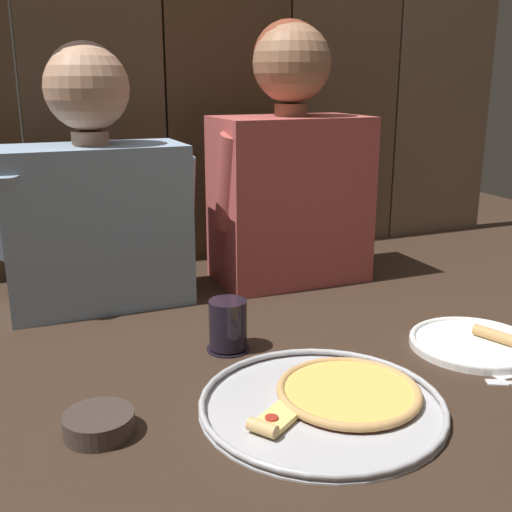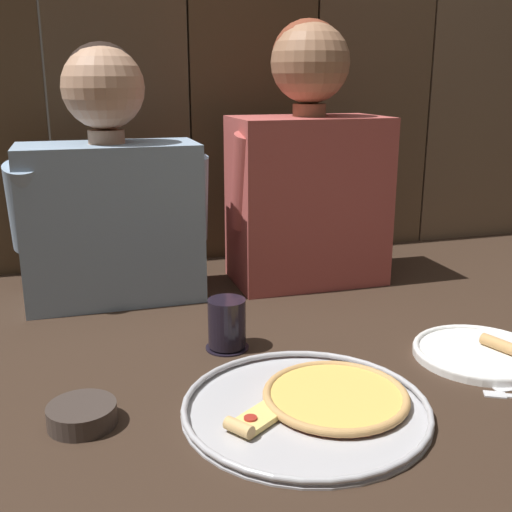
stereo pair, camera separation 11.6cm
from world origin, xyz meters
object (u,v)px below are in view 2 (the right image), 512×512
Objects in this scene: drinking_glass at (227,325)px; dipping_bowl at (82,414)px; pizza_tray at (314,403)px; diner_left at (110,188)px; diner_right at (308,166)px; dinner_plate at (480,353)px.

drinking_glass reaches higher than dipping_bowl.
pizza_tray is 3.75× the size of dipping_bowl.
diner_right is (0.48, 0.00, 0.03)m from diner_left.
dipping_bowl is at bearing -143.52° from drinking_glass.
drinking_glass is at bearing -129.92° from diner_right.
diner_left is (-0.18, 0.36, 0.21)m from drinking_glass.
pizza_tray is at bearing -9.36° from dipping_bowl.
dipping_bowl is 0.18× the size of diner_left.
dinner_plate is at bearing 13.20° from pizza_tray.
diner_left is at bearing 139.45° from dinner_plate.
pizza_tray is 3.92× the size of drinking_glass.
diner_left is at bearing -179.99° from diner_right.
pizza_tray is 0.72m from diner_right.
dinner_plate is 0.72m from dipping_bowl.
pizza_tray is 0.38m from dinner_plate.
dinner_plate is (0.37, 0.09, -0.00)m from pizza_tray.
diner_left is at bearing 80.43° from dipping_bowl.
dipping_bowl is at bearing -135.67° from diner_right.
pizza_tray is 0.72m from diner_left.
dinner_plate is at bearing -21.61° from drinking_glass.
dipping_bowl is (-0.72, -0.03, 0.01)m from dinner_plate.
diner_right is at bearing 0.01° from diner_left.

